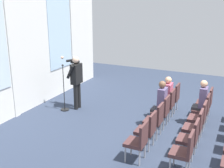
{
  "coord_description": "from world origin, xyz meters",
  "views": [
    {
      "loc": [
        -7.07,
        -1.03,
        3.6
      ],
      "look_at": [
        0.16,
        2.39,
        1.15
      ],
      "focal_mm": 45.78,
      "sensor_mm": 36.0,
      "label": 1
    }
  ],
  "objects_px": {
    "audience_r0_c3": "(160,102)",
    "chair_r1_c1": "(191,137)",
    "chair_r0_c2": "(156,118)",
    "chair_r0_c5": "(174,96)",
    "chair_r0_c4": "(169,102)",
    "chair_r0_c0": "(139,140)",
    "chair_r1_c2": "(196,125)",
    "chair_r1_c5": "(207,101)",
    "audience_r0_c4": "(166,96)",
    "chair_r1_c3": "(200,116)",
    "chair_r1_c0": "(185,150)",
    "speaker": "(76,79)",
    "chair_r0_c3": "(163,110)",
    "chair_r0_c1": "(148,128)",
    "audience_r1_c4": "(201,100)",
    "mic_stand": "(64,100)",
    "chair_r1_c4": "(203,108)"
  },
  "relations": [
    {
      "from": "chair_r0_c2",
      "to": "chair_r1_c0",
      "type": "relative_size",
      "value": 1.0
    },
    {
      "from": "speaker",
      "to": "chair_r0_c2",
      "type": "xyz_separation_m",
      "value": [
        -0.86,
        -2.99,
        -0.5
      ]
    },
    {
      "from": "speaker",
      "to": "chair_r0_c1",
      "type": "relative_size",
      "value": 1.88
    },
    {
      "from": "audience_r0_c4",
      "to": "chair_r0_c5",
      "type": "height_order",
      "value": "audience_r0_c4"
    },
    {
      "from": "chair_r0_c5",
      "to": "chair_r1_c3",
      "type": "bearing_deg",
      "value": -141.86
    },
    {
      "from": "audience_r0_c3",
      "to": "chair_r1_c3",
      "type": "distance_m",
      "value": 1.12
    },
    {
      "from": "chair_r1_c3",
      "to": "chair_r1_c5",
      "type": "relative_size",
      "value": 1.0
    },
    {
      "from": "chair_r0_c0",
      "to": "chair_r1_c5",
      "type": "distance_m",
      "value": 3.41
    },
    {
      "from": "chair_r1_c0",
      "to": "chair_r1_c5",
      "type": "relative_size",
      "value": 1.0
    },
    {
      "from": "audience_r0_c3",
      "to": "chair_r1_c3",
      "type": "bearing_deg",
      "value": -90.0
    },
    {
      "from": "chair_r1_c4",
      "to": "chair_r0_c5",
      "type": "bearing_deg",
      "value": 57.51
    },
    {
      "from": "chair_r0_c3",
      "to": "chair_r1_c1",
      "type": "relative_size",
      "value": 1.0
    },
    {
      "from": "mic_stand",
      "to": "chair_r1_c3",
      "type": "xyz_separation_m",
      "value": [
        0.11,
        -4.29,
        0.2
      ]
    },
    {
      "from": "chair_r0_c3",
      "to": "chair_r1_c4",
      "type": "height_order",
      "value": "same"
    },
    {
      "from": "chair_r0_c2",
      "to": "audience_r0_c3",
      "type": "bearing_deg",
      "value": 6.85
    },
    {
      "from": "chair_r0_c1",
      "to": "chair_r1_c3",
      "type": "height_order",
      "value": "same"
    },
    {
      "from": "chair_r0_c4",
      "to": "chair_r1_c2",
      "type": "bearing_deg",
      "value": -141.86
    },
    {
      "from": "chair_r1_c2",
      "to": "chair_r1_c3",
      "type": "height_order",
      "value": "same"
    },
    {
      "from": "speaker",
      "to": "chair_r1_c3",
      "type": "xyz_separation_m",
      "value": [
        -0.21,
        -4.01,
        -0.5
      ]
    },
    {
      "from": "mic_stand",
      "to": "chair_r0_c2",
      "type": "bearing_deg",
      "value": -99.4
    },
    {
      "from": "chair_r0_c4",
      "to": "chair_r0_c5",
      "type": "relative_size",
      "value": 1.0
    },
    {
      "from": "chair_r1_c2",
      "to": "audience_r1_c4",
      "type": "xyz_separation_m",
      "value": [
        1.3,
        0.08,
        0.22
      ]
    },
    {
      "from": "audience_r0_c4",
      "to": "chair_r1_c3",
      "type": "bearing_deg",
      "value": -120.56
    },
    {
      "from": "chair_r0_c1",
      "to": "chair_r1_c5",
      "type": "relative_size",
      "value": 1.0
    },
    {
      "from": "mic_stand",
      "to": "chair_r0_c3",
      "type": "height_order",
      "value": "mic_stand"
    },
    {
      "from": "speaker",
      "to": "chair_r1_c3",
      "type": "height_order",
      "value": "speaker"
    },
    {
      "from": "audience_r0_c3",
      "to": "chair_r1_c1",
      "type": "bearing_deg",
      "value": -139.8
    },
    {
      "from": "speaker",
      "to": "audience_r0_c4",
      "type": "relative_size",
      "value": 1.32
    },
    {
      "from": "chair_r0_c1",
      "to": "chair_r1_c1",
      "type": "xyz_separation_m",
      "value": [
        0.0,
        -1.02,
        0.0
      ]
    },
    {
      "from": "chair_r0_c4",
      "to": "audience_r0_c4",
      "type": "distance_m",
      "value": 0.22
    },
    {
      "from": "audience_r0_c3",
      "to": "chair_r1_c1",
      "type": "height_order",
      "value": "audience_r0_c3"
    },
    {
      "from": "chair_r1_c2",
      "to": "chair_r0_c3",
      "type": "bearing_deg",
      "value": 57.51
    },
    {
      "from": "audience_r0_c3",
      "to": "chair_r1_c2",
      "type": "bearing_deg",
      "value": -120.61
    },
    {
      "from": "chair_r1_c1",
      "to": "chair_r0_c3",
      "type": "bearing_deg",
      "value": 38.14
    },
    {
      "from": "chair_r0_c0",
      "to": "chair_r1_c2",
      "type": "xyz_separation_m",
      "value": [
        1.3,
        -1.02,
        0.0
      ]
    },
    {
      "from": "speaker",
      "to": "chair_r1_c0",
      "type": "distance_m",
      "value": 4.58
    },
    {
      "from": "chair_r0_c2",
      "to": "chair_r1_c2",
      "type": "distance_m",
      "value": 1.02
    },
    {
      "from": "audience_r0_c4",
      "to": "chair_r0_c5",
      "type": "bearing_deg",
      "value": -7.03
    },
    {
      "from": "speaker",
      "to": "chair_r0_c0",
      "type": "relative_size",
      "value": 1.88
    },
    {
      "from": "chair_r1_c1",
      "to": "chair_r1_c5",
      "type": "height_order",
      "value": "same"
    },
    {
      "from": "audience_r1_c4",
      "to": "chair_r1_c5",
      "type": "height_order",
      "value": "audience_r1_c4"
    },
    {
      "from": "chair_r1_c0",
      "to": "chair_r1_c2",
      "type": "height_order",
      "value": "same"
    },
    {
      "from": "audience_r0_c4",
      "to": "chair_r1_c3",
      "type": "height_order",
      "value": "audience_r0_c4"
    },
    {
      "from": "chair_r0_c2",
      "to": "chair_r0_c5",
      "type": "relative_size",
      "value": 1.0
    },
    {
      "from": "chair_r0_c4",
      "to": "chair_r1_c0",
      "type": "bearing_deg",
      "value": -158.57
    },
    {
      "from": "chair_r0_c1",
      "to": "audience_r0_c4",
      "type": "xyz_separation_m",
      "value": [
        1.95,
        0.08,
        0.21
      ]
    },
    {
      "from": "chair_r0_c4",
      "to": "chair_r1_c3",
      "type": "height_order",
      "value": "same"
    },
    {
      "from": "chair_r0_c4",
      "to": "chair_r1_c1",
      "type": "height_order",
      "value": "same"
    },
    {
      "from": "chair_r0_c5",
      "to": "chair_r1_c2",
      "type": "distance_m",
      "value": 2.2
    },
    {
      "from": "audience_r0_c3",
      "to": "chair_r1_c2",
      "type": "height_order",
      "value": "audience_r0_c3"
    }
  ]
}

